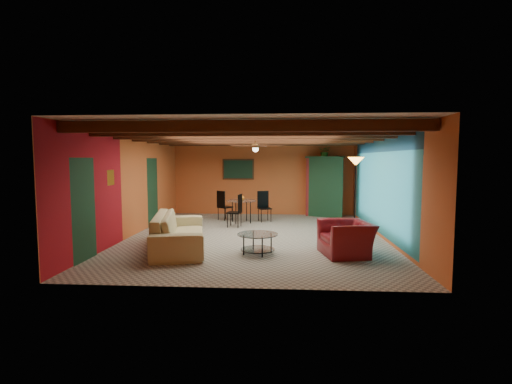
# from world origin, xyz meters

# --- Properties ---
(room) EXTENTS (6.52, 8.01, 2.71)m
(room) POSITION_xyz_m (0.00, 0.11, 2.36)
(room) COLOR gray
(room) RESTS_ON ground
(sofa) EXTENTS (1.63, 2.89, 0.79)m
(sofa) POSITION_xyz_m (-1.63, -1.45, 0.40)
(sofa) COLOR tan
(sofa) RESTS_ON ground
(armchair) EXTENTS (1.16, 1.27, 0.71)m
(armchair) POSITION_xyz_m (2.04, -1.81, 0.36)
(armchair) COLOR maroon
(armchair) RESTS_ON ground
(coffee_table) EXTENTS (1.14, 1.14, 0.44)m
(coffee_table) POSITION_xyz_m (0.17, -1.83, 0.22)
(coffee_table) COLOR white
(coffee_table) RESTS_ON ground
(dining_table) EXTENTS (2.45, 2.45, 0.99)m
(dining_table) POSITION_xyz_m (-0.59, 2.11, 0.50)
(dining_table) COLOR white
(dining_table) RESTS_ON ground
(armoire) EXTENTS (1.31, 1.01, 2.06)m
(armoire) POSITION_xyz_m (2.20, 3.70, 1.03)
(armoire) COLOR maroon
(armoire) RESTS_ON ground
(floor_lamp) EXTENTS (0.43, 0.43, 2.08)m
(floor_lamp) POSITION_xyz_m (2.61, 0.30, 1.04)
(floor_lamp) COLOR black
(floor_lamp) RESTS_ON ground
(ceiling_fan) EXTENTS (1.50, 1.50, 0.44)m
(ceiling_fan) POSITION_xyz_m (0.00, 0.00, 2.36)
(ceiling_fan) COLOR #472614
(ceiling_fan) RESTS_ON ceiling
(painting) EXTENTS (1.05, 0.03, 0.65)m
(painting) POSITION_xyz_m (-0.90, 3.96, 1.65)
(painting) COLOR black
(painting) RESTS_ON wall_back
(potted_plant) EXTENTS (0.54, 0.51, 0.48)m
(potted_plant) POSITION_xyz_m (2.20, 3.70, 2.30)
(potted_plant) COLOR #26661E
(potted_plant) RESTS_ON armoire
(vase) EXTENTS (0.21, 0.21, 0.21)m
(vase) POSITION_xyz_m (-0.59, 2.11, 1.10)
(vase) COLOR orange
(vase) RESTS_ON dining_table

